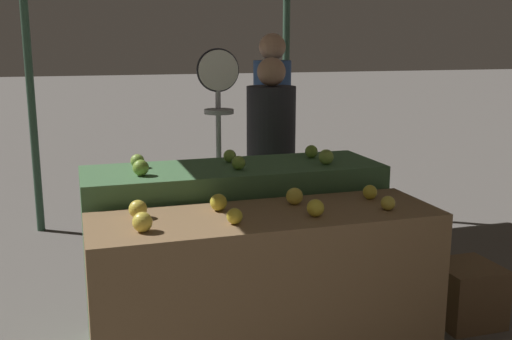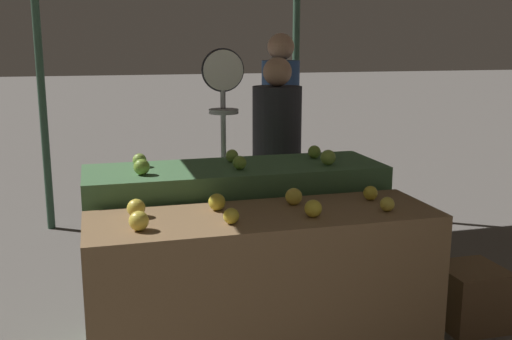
{
  "view_description": "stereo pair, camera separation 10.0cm",
  "coord_description": "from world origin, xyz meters",
  "px_view_note": "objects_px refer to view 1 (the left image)",
  "views": [
    {
      "loc": [
        -0.86,
        -2.61,
        1.7
      ],
      "look_at": [
        0.04,
        0.3,
        1.05
      ],
      "focal_mm": 42.0,
      "sensor_mm": 36.0,
      "label": 1
    },
    {
      "loc": [
        -0.77,
        -2.64,
        1.7
      ],
      "look_at": [
        0.04,
        0.3,
        1.05
      ],
      "focal_mm": 42.0,
      "sensor_mm": 36.0,
      "label": 2
    }
  ],
  "objects_px": {
    "person_vendor_at_scale": "(271,150)",
    "produce_scale": "(219,115)",
    "wooden_crate_side": "(466,294)",
    "person_customer_left": "(272,118)"
  },
  "relations": [
    {
      "from": "produce_scale",
      "to": "wooden_crate_side",
      "type": "xyz_separation_m",
      "value": [
        1.3,
        -1.02,
        -1.03
      ]
    },
    {
      "from": "person_customer_left",
      "to": "wooden_crate_side",
      "type": "xyz_separation_m",
      "value": [
        0.55,
        -2.12,
        -0.86
      ]
    },
    {
      "from": "person_customer_left",
      "to": "wooden_crate_side",
      "type": "bearing_deg",
      "value": 75.85
    },
    {
      "from": "produce_scale",
      "to": "person_customer_left",
      "type": "xyz_separation_m",
      "value": [
        0.75,
        1.1,
        -0.17
      ]
    },
    {
      "from": "person_vendor_at_scale",
      "to": "wooden_crate_side",
      "type": "height_order",
      "value": "person_vendor_at_scale"
    },
    {
      "from": "person_vendor_at_scale",
      "to": "wooden_crate_side",
      "type": "xyz_separation_m",
      "value": [
        0.85,
        -1.24,
        -0.73
      ]
    },
    {
      "from": "produce_scale",
      "to": "person_vendor_at_scale",
      "type": "distance_m",
      "value": 0.58
    },
    {
      "from": "person_vendor_at_scale",
      "to": "wooden_crate_side",
      "type": "bearing_deg",
      "value": 127.66
    },
    {
      "from": "person_customer_left",
      "to": "wooden_crate_side",
      "type": "height_order",
      "value": "person_customer_left"
    },
    {
      "from": "person_vendor_at_scale",
      "to": "produce_scale",
      "type": "bearing_deg",
      "value": 29.23
    }
  ]
}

